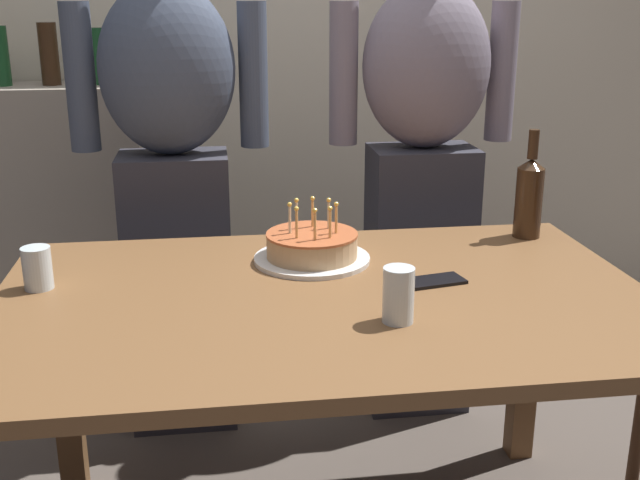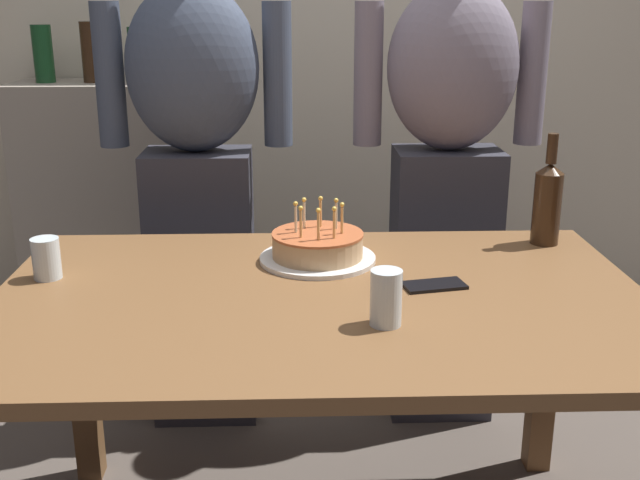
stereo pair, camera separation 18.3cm
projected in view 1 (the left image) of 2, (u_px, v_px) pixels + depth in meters
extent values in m
cube|color=beige|center=(268.00, 19.00, 3.07)|extent=(5.20, 0.10, 2.60)
cube|color=brown|center=(325.00, 301.00, 1.78)|extent=(1.50, 0.96, 0.03)
cube|color=brown|center=(65.00, 382.00, 2.18)|extent=(0.07, 0.07, 0.70)
cube|color=brown|center=(526.00, 352.00, 2.36)|extent=(0.07, 0.07, 0.70)
cylinder|color=white|center=(313.00, 259.00, 1.99)|extent=(0.30, 0.30, 0.01)
cylinder|color=tan|center=(313.00, 246.00, 1.98)|extent=(0.23, 0.23, 0.06)
cylinder|color=#B75B33|center=(313.00, 234.00, 1.97)|extent=(0.23, 0.23, 0.01)
cylinder|color=beige|center=(290.00, 220.00, 1.96)|extent=(0.01, 0.01, 0.07)
sphere|color=#F9C64C|center=(290.00, 204.00, 1.94)|extent=(0.01, 0.01, 0.01)
cylinder|color=#EAB266|center=(297.00, 225.00, 1.92)|extent=(0.01, 0.01, 0.07)
sphere|color=#F9C64C|center=(296.00, 209.00, 1.90)|extent=(0.01, 0.01, 0.01)
cylinder|color=#EAB266|center=(313.00, 227.00, 1.90)|extent=(0.01, 0.01, 0.07)
sphere|color=#F9C64C|center=(313.00, 210.00, 1.89)|extent=(0.01, 0.01, 0.01)
cylinder|color=#EAB266|center=(330.00, 225.00, 1.92)|extent=(0.01, 0.01, 0.07)
sphere|color=#F9C64C|center=(330.00, 208.00, 1.91)|extent=(0.01, 0.01, 0.01)
cylinder|color=#EAB266|center=(336.00, 220.00, 1.96)|extent=(0.01, 0.01, 0.07)
sphere|color=#F9C64C|center=(336.00, 204.00, 1.95)|extent=(0.01, 0.01, 0.01)
cylinder|color=beige|center=(329.00, 215.00, 2.00)|extent=(0.01, 0.01, 0.07)
sphere|color=#F9C64C|center=(329.00, 200.00, 1.99)|extent=(0.01, 0.01, 0.01)
cylinder|color=#EAB266|center=(313.00, 214.00, 2.01)|extent=(0.01, 0.01, 0.07)
sphere|color=#F9C64C|center=(313.00, 198.00, 2.00)|extent=(0.01, 0.01, 0.01)
cylinder|color=beige|center=(297.00, 216.00, 2.00)|extent=(0.01, 0.01, 0.07)
sphere|color=#F9C64C|center=(297.00, 200.00, 1.98)|extent=(0.01, 0.01, 0.01)
cylinder|color=silver|center=(398.00, 295.00, 1.60)|extent=(0.07, 0.07, 0.12)
cylinder|color=silver|center=(37.00, 268.00, 1.79)|extent=(0.07, 0.07, 0.10)
cylinder|color=#382314|center=(528.00, 203.00, 2.16)|extent=(0.08, 0.08, 0.20)
cone|color=#382314|center=(532.00, 164.00, 2.13)|extent=(0.08, 0.08, 0.03)
cylinder|color=#382314|center=(533.00, 144.00, 2.11)|extent=(0.03, 0.03, 0.08)
cube|color=black|center=(434.00, 281.00, 1.84)|extent=(0.16, 0.10, 0.01)
cube|color=#33333D|center=(180.00, 292.00, 2.55)|extent=(0.34, 0.23, 0.92)
ellipsoid|color=#424C60|center=(167.00, 69.00, 2.33)|extent=(0.41, 0.27, 0.52)
cylinder|color=#424C60|center=(253.00, 75.00, 2.40)|extent=(0.09, 0.09, 0.44)
cylinder|color=#424C60|center=(80.00, 78.00, 2.33)|extent=(0.09, 0.09, 0.44)
cube|color=#33333D|center=(418.00, 280.00, 2.65)|extent=(0.34, 0.23, 0.92)
ellipsoid|color=slate|center=(427.00, 66.00, 2.44)|extent=(0.41, 0.27, 0.52)
cylinder|color=slate|center=(502.00, 72.00, 2.51)|extent=(0.09, 0.09, 0.44)
cylinder|color=slate|center=(344.00, 74.00, 2.44)|extent=(0.09, 0.09, 0.44)
cylinder|color=brown|center=(638.00, 434.00, 2.16)|extent=(0.04, 0.04, 0.45)
cube|color=#9E9384|center=(67.00, 227.00, 2.98)|extent=(0.62, 0.30, 1.08)
cylinder|color=#382314|center=(49.00, 54.00, 2.78)|extent=(0.07, 0.07, 0.22)
cylinder|color=#194723|center=(99.00, 56.00, 2.81)|extent=(0.07, 0.07, 0.20)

